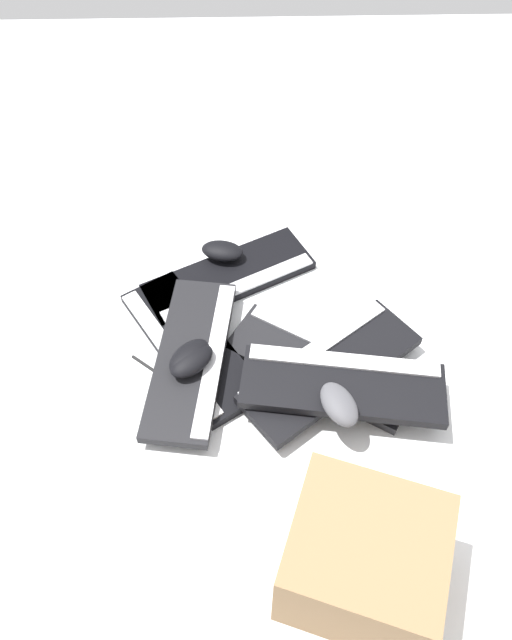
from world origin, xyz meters
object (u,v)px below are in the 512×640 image
mouse_0 (222,251)px  mouse_1 (189,357)px  mouse_2 (339,404)px  cardboard_box (362,560)px  keyboard_2 (320,364)px  keyboard_4 (192,357)px  keyboard_3 (330,368)px  keyboard_1 (189,345)px  keyboard_5 (343,384)px  keyboard_0 (229,277)px  mouse_3 (192,361)px

mouse_0 → mouse_1: mouse_1 is taller
mouse_2 → cardboard_box: (-0.31, -0.01, 0.01)m
keyboard_2 → keyboard_4: 0.30m
keyboard_4 → keyboard_2: bearing=-91.2°
keyboard_3 → mouse_0: (0.37, 0.25, 0.01)m
mouse_1 → mouse_0: bearing=31.0°
keyboard_4 → keyboard_1: bearing=10.8°
keyboard_4 → mouse_1: bearing=174.8°
mouse_1 → keyboard_3: bearing=-50.6°
keyboard_1 → cardboard_box: cardboard_box is taller
mouse_2 → keyboard_5: bearing=-37.9°
keyboard_0 → keyboard_2: (-0.28, -0.21, 0.00)m
mouse_3 → mouse_0: bearing=-142.3°
keyboard_1 → keyboard_5: size_ratio=0.99×
keyboard_5 → mouse_3: mouse_3 is taller
keyboard_2 → mouse_3: size_ratio=4.12×
keyboard_1 → mouse_2: 0.41m
keyboard_3 → cardboard_box: bearing=-179.3°
keyboard_0 → mouse_1: mouse_1 is taller
keyboard_3 → keyboard_4: bearing=83.2°
keyboard_3 → keyboard_1: bearing=73.8°
keyboard_4 → keyboard_5: 0.35m
keyboard_1 → keyboard_4: 0.07m
keyboard_5 → cardboard_box: (-0.38, 0.01, 0.04)m
keyboard_0 → mouse_0: 0.07m
mouse_1 → mouse_2: 0.35m
mouse_2 → cardboard_box: 0.31m
keyboard_1 → keyboard_3: (-0.09, -0.33, 0.03)m
keyboard_0 → mouse_2: (-0.44, -0.23, 0.10)m
keyboard_0 → cardboard_box: (-0.75, -0.24, 0.10)m
mouse_1 → mouse_2: (-0.15, -0.32, 0.03)m
keyboard_3 → cardboard_box: cardboard_box is taller
mouse_0 → cardboard_box: size_ratio=0.43×
keyboard_5 → mouse_3: size_ratio=4.15×
keyboard_0 → keyboard_1: (-0.21, 0.09, 0.00)m
keyboard_4 → mouse_1: mouse_1 is taller
keyboard_0 → mouse_0: size_ratio=4.18×
keyboard_1 → keyboard_5: keyboard_5 is taller
keyboard_3 → cardboard_box: size_ratio=1.73×
keyboard_1 → keyboard_0: bearing=-24.1°
keyboard_2 → mouse_2: (-0.16, -0.02, 0.10)m
mouse_0 → cardboard_box: (-0.81, -0.25, 0.07)m
keyboard_0 → keyboard_5: size_ratio=1.01×
mouse_1 → cardboard_box: size_ratio=0.43×
keyboard_0 → cardboard_box: size_ratio=1.80×
keyboard_1 → keyboard_2: (-0.06, -0.31, 0.00)m
keyboard_0 → mouse_2: bearing=-152.3°
keyboard_3 → mouse_3: bearing=89.3°
keyboard_2 → keyboard_5: bearing=-159.2°
keyboard_1 → mouse_0: (0.27, -0.08, 0.04)m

